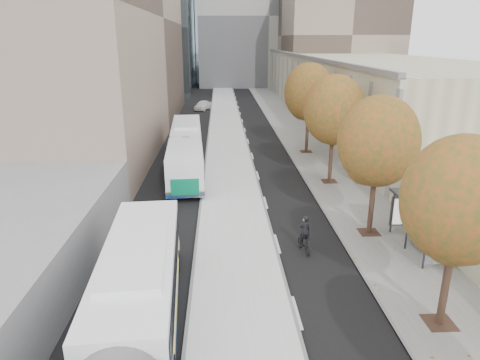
{
  "coord_description": "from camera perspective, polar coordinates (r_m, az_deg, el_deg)",
  "views": [
    {
      "loc": [
        -4.58,
        -8.31,
        10.29
      ],
      "look_at": [
        -3.48,
        15.29,
        2.5
      ],
      "focal_mm": 32.0,
      "sensor_mm": 36.0,
      "label": 1
    }
  ],
  "objects": [
    {
      "name": "tree_b",
      "position": [
        16.48,
        27.29,
        -2.46
      ],
      "size": [
        4.0,
        4.0,
        6.97
      ],
      "color": "black",
      "rests_on": "sidewalk"
    },
    {
      "name": "bus_platform",
      "position": [
        44.5,
        -1.71,
        4.97
      ],
      "size": [
        4.25,
        150.0,
        0.15
      ],
      "primitive_type": "cube",
      "color": "silver",
      "rests_on": "ground"
    },
    {
      "name": "building_far_block",
      "position": [
        104.95,
        3.32,
        20.79
      ],
      "size": [
        30.0,
        18.0,
        30.0
      ],
      "primitive_type": "cube",
      "color": "#9F9C93",
      "rests_on": "ground"
    },
    {
      "name": "building_midrise",
      "position": [
        52.51,
        -24.05,
        19.19
      ],
      "size": [
        24.0,
        46.0,
        25.0
      ],
      "primitive_type": "cube",
      "color": "gray",
      "rests_on": "ground"
    },
    {
      "name": "tree_c",
      "position": [
        23.37,
        17.94,
        4.91
      ],
      "size": [
        4.2,
        4.2,
        7.28
      ],
      "color": "black",
      "rests_on": "sidewalk"
    },
    {
      "name": "bus_far",
      "position": [
        36.39,
        -7.19,
        4.28
      ],
      "size": [
        3.62,
        17.67,
        2.92
      ],
      "rotation": [
        0.0,
        0.0,
        0.06
      ],
      "color": "white",
      "rests_on": "ground"
    },
    {
      "name": "tree_d",
      "position": [
        31.76,
        12.44,
        9.1
      ],
      "size": [
        4.4,
        4.4,
        7.6
      ],
      "color": "black",
      "rests_on": "sidewalk"
    },
    {
      "name": "sidewalk",
      "position": [
        45.35,
        8.49,
        4.98
      ],
      "size": [
        4.75,
        150.0,
        0.08
      ],
      "primitive_type": "cube",
      "color": "slate",
      "rests_on": "ground"
    },
    {
      "name": "tree_e",
      "position": [
        40.41,
        9.2,
        11.48
      ],
      "size": [
        4.6,
        4.6,
        7.92
      ],
      "color": "black",
      "rests_on": "sidewalk"
    },
    {
      "name": "bus_shelter",
      "position": [
        23.29,
        23.74,
        -3.73
      ],
      "size": [
        1.9,
        4.4,
        2.53
      ],
      "color": "#383A3F",
      "rests_on": "sidewalk"
    },
    {
      "name": "distant_car",
      "position": [
        66.66,
        -4.99,
        9.91
      ],
      "size": [
        2.91,
        4.47,
        1.42
      ],
      "primitive_type": "imported",
      "rotation": [
        0.0,
        0.0,
        -0.32
      ],
      "color": "white",
      "rests_on": "ground"
    },
    {
      "name": "bus_near",
      "position": [
        13.6,
        -15.02,
        -21.99
      ],
      "size": [
        3.83,
        18.12,
        3.0
      ],
      "rotation": [
        0.0,
        0.0,
        0.07
      ],
      "color": "white",
      "rests_on": "ground"
    },
    {
      "name": "cyclist",
      "position": [
        21.98,
        8.56,
        -7.73
      ],
      "size": [
        0.77,
        1.61,
        1.98
      ],
      "rotation": [
        0.0,
        0.0,
        0.22
      ],
      "color": "black",
      "rests_on": "ground"
    },
    {
      "name": "building_tan",
      "position": [
        75.31,
        13.13,
        13.0
      ],
      "size": [
        18.0,
        92.0,
        8.0
      ],
      "primitive_type": "cube",
      "color": "tan",
      "rests_on": "ground"
    }
  ]
}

